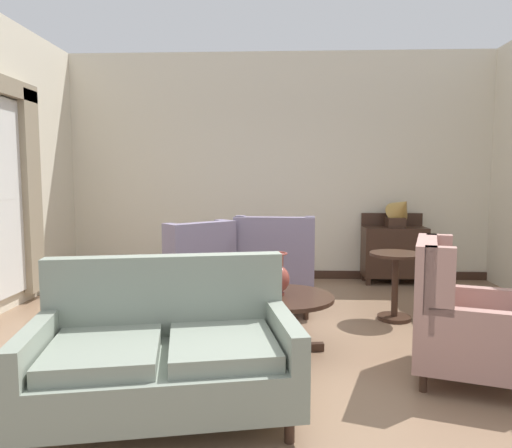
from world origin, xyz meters
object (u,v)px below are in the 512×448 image
(porcelain_vase, at_px, (278,277))
(armchair_near_window, at_px, (275,272))
(gramophone, at_px, (400,210))
(settee, at_px, (165,354))
(armchair_foreground_right, at_px, (189,279))
(side_table, at_px, (395,279))
(armchair_near_sideboard, at_px, (458,321))
(coffee_table, at_px, (283,306))
(sideboard, at_px, (394,251))

(porcelain_vase, distance_m, armchair_near_window, 1.22)
(armchair_near_window, relative_size, gramophone, 2.10)
(porcelain_vase, height_order, settee, settee)
(armchair_foreground_right, relative_size, side_table, 1.62)
(gramophone, bearing_deg, armchair_near_sideboard, -96.81)
(settee, height_order, armchair_near_window, armchair_near_window)
(coffee_table, relative_size, side_table, 1.21)
(armchair_foreground_right, height_order, sideboard, armchair_foreground_right)
(armchair_near_window, bearing_deg, armchair_foreground_right, 22.76)
(armchair_near_sideboard, relative_size, side_table, 1.45)
(porcelain_vase, bearing_deg, armchair_foreground_right, 136.93)
(coffee_table, distance_m, gramophone, 3.20)
(coffee_table, distance_m, armchair_near_sideboard, 1.38)
(coffee_table, relative_size, armchair_foreground_right, 0.75)
(settee, bearing_deg, armchair_near_window, 62.05)
(coffee_table, distance_m, armchair_foreground_right, 1.34)
(armchair_near_sideboard, relative_size, sideboard, 1.05)
(settee, bearing_deg, porcelain_vase, 45.97)
(porcelain_vase, height_order, armchair_foreground_right, armchair_foreground_right)
(coffee_table, height_order, armchair_near_window, armchair_near_window)
(coffee_table, bearing_deg, porcelain_vase, 159.32)
(porcelain_vase, relative_size, armchair_foreground_right, 0.32)
(porcelain_vase, height_order, armchair_near_window, armchair_near_window)
(coffee_table, relative_size, gramophone, 1.67)
(armchair_near_window, distance_m, side_table, 1.29)
(armchair_near_sideboard, xyz_separation_m, side_table, (-0.10, 1.45, -0.01))
(side_table, distance_m, sideboard, 1.81)
(coffee_table, xyz_separation_m, gramophone, (1.67, 2.65, 0.65))
(armchair_near_sideboard, distance_m, gramophone, 3.21)
(side_table, bearing_deg, settee, -133.35)
(armchair_foreground_right, relative_size, gramophone, 2.23)
(porcelain_vase, height_order, sideboard, sideboard)
(armchair_near_sideboard, bearing_deg, armchair_foreground_right, 77.31)
(sideboard, xyz_separation_m, gramophone, (0.05, -0.09, 0.59))
(porcelain_vase, distance_m, settee, 1.36)
(porcelain_vase, bearing_deg, settee, -122.80)
(gramophone, bearing_deg, armchair_near_window, -140.55)
(armchair_near_sideboard, xyz_separation_m, sideboard, (0.32, 3.22, 0.02))
(armchair_foreground_right, bearing_deg, sideboard, 172.97)
(armchair_near_sideboard, height_order, side_table, armchair_near_sideboard)
(armchair_foreground_right, relative_size, armchair_near_window, 1.06)
(porcelain_vase, xyz_separation_m, armchair_near_window, (-0.02, 1.21, -0.21))
(coffee_table, relative_size, porcelain_vase, 2.37)
(armchair_near_sideboard, bearing_deg, sideboard, 12.46)
(coffee_table, relative_size, settee, 0.50)
(coffee_table, height_order, settee, settee)
(side_table, bearing_deg, armchair_near_sideboard, -86.13)
(armchair_foreground_right, xyz_separation_m, armchair_near_window, (0.92, 0.32, 0.01))
(armchair_near_window, bearing_deg, gramophone, -137.07)
(sideboard, bearing_deg, armchair_near_window, -138.03)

